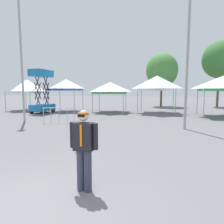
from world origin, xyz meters
The scene contains 14 objects.
ground_plane centered at (0.00, 0.00, 0.00)m, with size 140.00×140.00×0.00m, color slate.
canopy_tent_left_of_center centered at (-11.85, 15.67, 2.67)m, with size 3.43×3.43×3.41m.
canopy_tent_behind_center centered at (-7.16, 15.68, 2.79)m, with size 3.04×3.04×3.39m.
canopy_tent_center centered at (-2.45, 15.90, 2.45)m, with size 3.30×3.30×3.04m.
canopy_tent_behind_right centered at (2.13, 16.15, 2.90)m, with size 3.53×3.53×3.62m.
canopy_tent_right_of_center centered at (7.47, 14.58, 2.79)m, with size 3.73×3.73×3.42m.
scissor_lift centered at (-8.79, 13.77, 1.25)m, with size 1.58×2.41×4.17m.
person_foreground centered at (0.62, 0.81, 1.03)m, with size 0.65×0.27×1.78m.
light_pole_near_lift centered at (-7.05, 8.81, 5.04)m, with size 0.36×0.36×8.95m.
light_pole_opposite_side centered at (3.72, 8.49, 5.25)m, with size 0.36×0.36×9.35m.
tree_behind_tents_left centered at (2.74, 24.16, 4.90)m, with size 4.22×4.22×7.23m.
tree_behind_tents_right centered at (10.09, 25.25, 6.23)m, with size 4.39×4.39×8.65m.
crowd_barrier_mid_lot centered at (-4.24, 8.66, 0.75)m, with size 1.97×0.83×1.08m.
traffic_cone_lot_center centered at (-0.50, 3.20, 0.27)m, with size 0.32×0.32×0.54m, color orange.
Camera 1 is at (2.11, -2.94, 2.20)m, focal length 30.66 mm.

